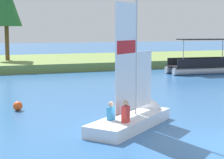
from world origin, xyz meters
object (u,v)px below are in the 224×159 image
Objects in this scene: shoreline_tree_centre at (6,3)px; pontoon_boat at (203,66)px; sailboat at (139,114)px; channel_buoy at (18,106)px.

pontoon_boat is at bearing -35.79° from shoreline_tree_centre.
sailboat is at bearing -126.52° from pontoon_boat.
shoreline_tree_centre is 19.11m from pontoon_boat.
sailboat is at bearing -45.09° from channel_buoy.
channel_buoy is (-16.54, -10.02, -0.45)m from pontoon_boat.
shoreline_tree_centre is at bearing 85.29° from channel_buoy.
shoreline_tree_centre is 25.65m from sailboat.
shoreline_tree_centre reaches higher than sailboat.
pontoon_boat is 19.34m from channel_buoy.
channel_buoy is (-4.14, 4.15, -0.16)m from sailboat.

